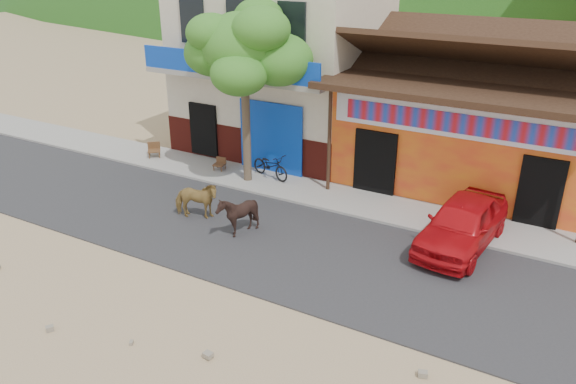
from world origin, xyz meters
name	(u,v)px	position (x,y,z in m)	size (l,w,h in m)	color
ground	(279,305)	(0.00, 0.00, 0.00)	(120.00, 120.00, 0.00)	#9E825B
road	(326,256)	(0.00, 2.50, 0.02)	(60.00, 5.00, 0.04)	#28282B
sidewalk	(374,206)	(0.00, 6.00, 0.06)	(60.00, 2.00, 0.12)	gray
dance_club	(474,129)	(2.00, 10.00, 1.80)	(8.00, 6.00, 3.60)	orange
cafe_building	(284,60)	(-5.50, 10.00, 3.50)	(7.00, 6.00, 7.00)	beige
tree	(245,95)	(-4.60, 5.80, 3.12)	(3.00, 3.00, 6.00)	#2D721E
cow_tan	(196,200)	(-4.40, 2.65, 0.63)	(0.64, 1.40, 1.18)	olive
cow_dark	(238,215)	(-2.72, 2.39, 0.66)	(1.00, 1.13, 1.24)	black
red_car	(462,223)	(2.97, 4.80, 0.72)	(1.61, 4.01, 1.37)	red
scooter	(271,166)	(-4.00, 6.35, 0.56)	(0.58, 1.67, 0.88)	black
cafe_chair_left	(219,159)	(-6.00, 6.07, 0.53)	(0.38, 0.38, 0.82)	#462C17
cafe_chair_right	(153,144)	(-9.00, 5.98, 0.62)	(0.47, 0.47, 1.01)	#53301B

